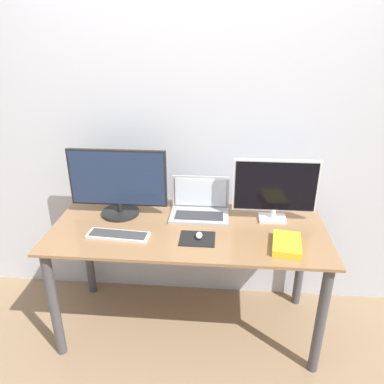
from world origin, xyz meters
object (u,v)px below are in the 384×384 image
Objects in this scene: keyboard at (118,235)px; mouse at (199,235)px; monitor_left at (118,183)px; laptop at (200,206)px; book at (287,244)px; monitor_right at (275,189)px.

keyboard is 5.92× the size of mouse.
mouse is (0.54, -0.27, -0.20)m from monitor_left.
book is at bearing -35.61° from laptop.
laptop is 0.63m from book.
book reaches higher than mouse.
keyboard is at bearing -162.76° from monitor_right.
monitor_right is at bearing 30.87° from mouse.
monitor_left is 1.21× the size of monitor_right.
laptop is at bearing 4.94° from monitor_left.
monitor_left is 1.68× the size of keyboard.
monitor_right is 0.38m from book.
monitor_left reaches higher than keyboard.
monitor_left is 0.63m from mouse.
monitor_right reaches higher than mouse.
keyboard is at bearing 178.01° from book.
laptop reaches higher than mouse.
laptop is at bearing 174.51° from monitor_right.
monitor_left reaches higher than mouse.
mouse is (0.48, 0.02, 0.01)m from keyboard.
monitor_right is 2.01× the size of book.
keyboard is 0.48m from mouse.
keyboard is at bearing -177.85° from mouse.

